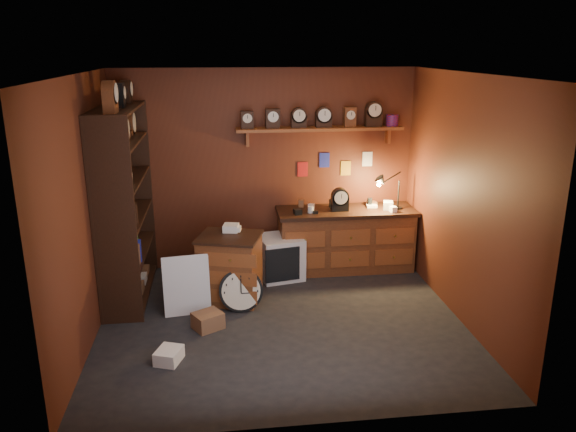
# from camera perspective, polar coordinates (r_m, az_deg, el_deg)

# --- Properties ---
(floor) EXTENTS (4.00, 4.00, 0.00)m
(floor) POSITION_cam_1_polar(r_m,az_deg,el_deg) (6.40, -0.66, -10.70)
(floor) COLOR black
(floor) RESTS_ON ground
(room_shell) EXTENTS (4.02, 3.62, 2.71)m
(room_shell) POSITION_cam_1_polar(r_m,az_deg,el_deg) (5.91, -0.40, 4.78)
(room_shell) COLOR #592615
(room_shell) RESTS_ON ground
(shelving_unit) EXTENTS (0.47, 1.60, 2.58)m
(shelving_unit) POSITION_cam_1_polar(r_m,az_deg,el_deg) (6.93, -16.55, 1.90)
(shelving_unit) COLOR black
(shelving_unit) RESTS_ON ground
(workbench) EXTENTS (1.87, 0.66, 1.36)m
(workbench) POSITION_cam_1_polar(r_m,az_deg,el_deg) (7.72, 5.86, -2.02)
(workbench) COLOR brown
(workbench) RESTS_ON ground
(low_cabinet) EXTENTS (0.86, 0.78, 0.91)m
(low_cabinet) POSITION_cam_1_polar(r_m,az_deg,el_deg) (6.78, -5.91, -5.03)
(low_cabinet) COLOR brown
(low_cabinet) RESTS_ON ground
(big_round_clock) EXTENTS (0.51, 0.17, 0.51)m
(big_round_clock) POSITION_cam_1_polar(r_m,az_deg,el_deg) (6.57, -4.80, -7.54)
(big_round_clock) COLOR black
(big_round_clock) RESTS_ON ground
(white_panel) EXTENTS (0.54, 0.22, 0.70)m
(white_panel) POSITION_cam_1_polar(r_m,az_deg,el_deg) (6.70, -10.11, -9.62)
(white_panel) COLOR silver
(white_panel) RESTS_ON ground
(mini_fridge) EXTENTS (0.64, 0.66, 0.56)m
(mini_fridge) POSITION_cam_1_polar(r_m,az_deg,el_deg) (7.45, -0.80, -4.20)
(mini_fridge) COLOR silver
(mini_fridge) RESTS_ON ground
(floor_box_a) EXTENTS (0.38, 0.36, 0.18)m
(floor_box_a) POSITION_cam_1_polar(r_m,az_deg,el_deg) (6.28, -8.14, -10.48)
(floor_box_a) COLOR brown
(floor_box_a) RESTS_ON ground
(floor_box_b) EXTENTS (0.30, 0.33, 0.13)m
(floor_box_b) POSITION_cam_1_polar(r_m,az_deg,el_deg) (5.76, -12.01, -13.69)
(floor_box_b) COLOR white
(floor_box_b) RESTS_ON ground
(floor_box_c) EXTENTS (0.23, 0.20, 0.17)m
(floor_box_c) POSITION_cam_1_polar(r_m,az_deg,el_deg) (7.12, -4.70, -6.97)
(floor_box_c) COLOR brown
(floor_box_c) RESTS_ON ground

